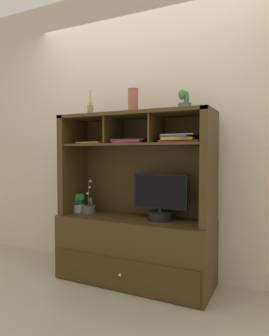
% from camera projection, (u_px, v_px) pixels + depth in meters
% --- Properties ---
extents(floor_plane, '(6.00, 6.00, 0.02)m').
position_uv_depth(floor_plane, '(134.00, 282.00, 2.77)').
color(floor_plane, '#A39B83').
rests_on(floor_plane, ground).
extents(back_wall, '(6.00, 0.02, 2.80)m').
position_uv_depth(back_wall, '(147.00, 127.00, 2.96)').
color(back_wall, beige).
rests_on(back_wall, ground).
extents(media_console, '(1.38, 0.54, 1.50)m').
position_uv_depth(media_console, '(135.00, 231.00, 2.75)').
color(media_console, '#3D2B13').
rests_on(media_console, ground).
extents(tv_monitor, '(0.48, 0.21, 0.40)m').
position_uv_depth(tv_monitor, '(160.00, 201.00, 2.63)').
color(tv_monitor, black).
rests_on(tv_monitor, media_console).
extents(potted_orchid, '(0.15, 0.15, 0.32)m').
position_uv_depth(potted_orchid, '(89.00, 209.00, 2.95)').
color(potted_orchid, '#484C4B').
rests_on(potted_orchid, media_console).
extents(potted_fern, '(0.12, 0.12, 0.19)m').
position_uv_depth(potted_fern, '(79.00, 203.00, 2.99)').
color(potted_fern, gray).
rests_on(potted_fern, media_console).
extents(magazine_stack_left, '(0.28, 0.24, 0.02)m').
position_uv_depth(magazine_stack_left, '(94.00, 143.00, 2.90)').
color(magazine_stack_left, '#B23439').
rests_on(magazine_stack_left, media_console).
extents(magazine_stack_centre, '(0.31, 0.23, 0.04)m').
position_uv_depth(magazine_stack_centre, '(130.00, 141.00, 2.67)').
color(magazine_stack_centre, '#A13223').
rests_on(magazine_stack_centre, media_console).
extents(magazine_stack_right, '(0.35, 0.31, 0.07)m').
position_uv_depth(magazine_stack_right, '(180.00, 139.00, 2.52)').
color(magazine_stack_right, '#B02723').
rests_on(magazine_stack_right, media_console).
extents(diffuser_bottle, '(0.05, 0.05, 0.24)m').
position_uv_depth(diffuser_bottle, '(90.00, 110.00, 2.87)').
color(diffuser_bottle, '#916C49').
rests_on(diffuser_bottle, media_console).
extents(potted_succulent, '(0.12, 0.12, 0.17)m').
position_uv_depth(potted_succulent, '(185.00, 102.00, 2.51)').
color(potted_succulent, '#475459').
rests_on(potted_succulent, media_console).
extents(ceramic_vase, '(0.09, 0.09, 0.21)m').
position_uv_depth(ceramic_vase, '(133.00, 101.00, 2.66)').
color(ceramic_vase, '#924F3D').
rests_on(ceramic_vase, media_console).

